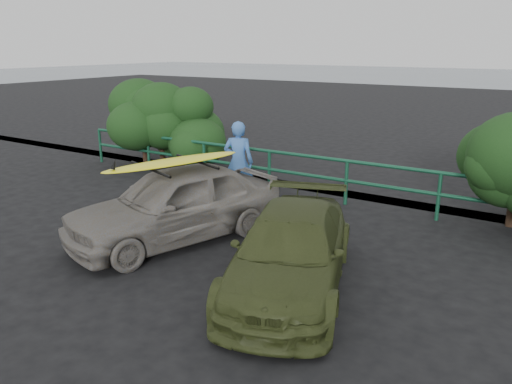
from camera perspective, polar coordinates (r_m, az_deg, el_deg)
ground at (r=7.98m, az=-10.94°, el=-9.57°), size 80.00×80.00×0.00m
guardrail at (r=11.70m, az=5.74°, el=1.82°), size 14.00×0.08×1.04m
shrub_left at (r=14.60m, az=-10.66°, el=6.84°), size 3.20×2.40×2.18m
sedan at (r=9.18m, az=-9.13°, el=-1.30°), size 2.88×4.37×1.38m
olive_vehicle at (r=7.35m, az=3.97°, el=-6.75°), size 2.77×4.22×1.14m
man at (r=11.26m, az=-2.01°, el=3.44°), size 0.79×0.65×1.85m
roof_rack at (r=8.99m, az=-9.34°, el=3.05°), size 1.67×1.40×0.05m
surfboard at (r=8.98m, az=-9.36°, el=3.44°), size 1.42×2.74×0.08m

